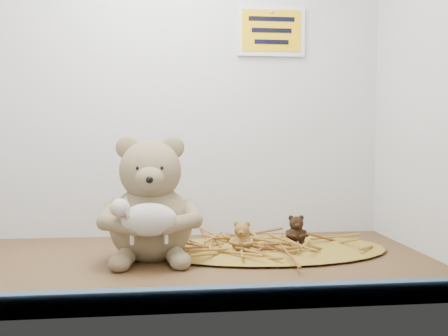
{
  "coord_description": "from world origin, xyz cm",
  "views": [
    {
      "loc": [
        2.2,
        -104.1,
        26.91
      ],
      "look_at": [
        14.08,
        1.29,
        20.03
      ],
      "focal_mm": 40.0,
      "sensor_mm": 36.0,
      "label": 1
    }
  ],
  "objects": [
    {
      "name": "alcove_shell",
      "position": [
        0.0,
        9.0,
        45.0
      ],
      "size": [
        120.4,
        60.2,
        90.4
      ],
      "color": "#412916",
      "rests_on": "ground"
    },
    {
      "name": "front_rail",
      "position": [
        0.0,
        -28.8,
        1.8
      ],
      "size": [
        119.28,
        2.2,
        3.6
      ],
      "primitive_type": "cube",
      "color": "#3A5A70",
      "rests_on": "shelf_floor"
    },
    {
      "name": "straw_bed",
      "position": [
        25.75,
        8.97,
        0.54
      ],
      "size": [
        55.41,
        32.17,
        1.07
      ],
      "primitive_type": "ellipsoid",
      "color": "brown",
      "rests_on": "shelf_floor"
    },
    {
      "name": "main_teddy",
      "position": [
        -1.58,
        4.31,
        13.47
      ],
      "size": [
        22.02,
        23.21,
        26.94
      ],
      "primitive_type": null,
      "rotation": [
        0.0,
        0.0,
        0.01
      ],
      "color": "#927E5A",
      "rests_on": "shelf_floor"
    },
    {
      "name": "toy_lamb",
      "position": [
        -1.58,
        -5.34,
        10.31
      ],
      "size": [
        14.43,
        8.8,
        9.32
      ],
      "primitive_type": null,
      "color": "beige",
      "rests_on": "main_teddy"
    },
    {
      "name": "mini_teddy_tan",
      "position": [
        18.6,
        5.57,
        4.51
      ],
      "size": [
        6.74,
        6.97,
        6.88
      ],
      "primitive_type": null,
      "rotation": [
        0.0,
        0.0,
        -0.23
      ],
      "color": "brown",
      "rests_on": "straw_bed"
    },
    {
      "name": "mini_teddy_brown",
      "position": [
        32.9,
        12.37,
        4.54
      ],
      "size": [
        6.08,
        6.36,
        6.94
      ],
      "primitive_type": null,
      "rotation": [
        0.0,
        0.0,
        -0.09
      ],
      "color": "black",
      "rests_on": "straw_bed"
    },
    {
      "name": "wall_sign",
      "position": [
        30.0,
        29.4,
        55.0
      ],
      "size": [
        16.0,
        1.2,
        11.0
      ],
      "primitive_type": "cube",
      "color": "#DFA30B",
      "rests_on": "back_wall"
    }
  ]
}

